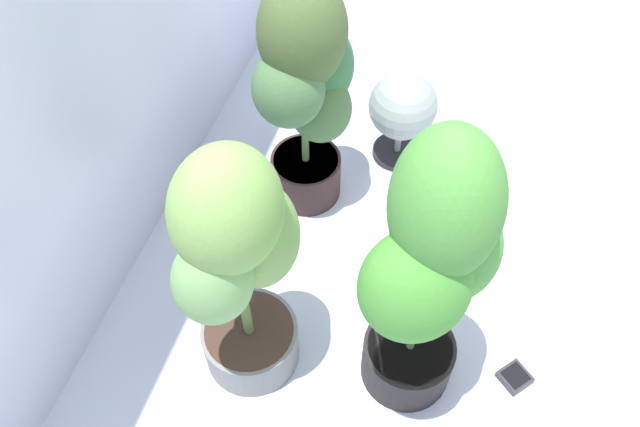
# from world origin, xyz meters

# --- Properties ---
(ground_plane) EXTENTS (8.00, 8.00, 0.00)m
(ground_plane) POSITION_xyz_m (0.00, 0.00, 0.00)
(ground_plane) COLOR silver
(ground_plane) RESTS_ON ground
(potted_plant_front_left) EXTENTS (0.47, 0.38, 0.99)m
(potted_plant_front_left) POSITION_xyz_m (-0.26, -0.08, 0.58)
(potted_plant_front_left) COLOR black
(potted_plant_front_left) RESTS_ON ground
(potted_plant_back_right) EXTENTS (0.39, 0.36, 0.87)m
(potted_plant_back_right) POSITION_xyz_m (0.32, 0.40, 0.49)
(potted_plant_back_right) COLOR #311F1D
(potted_plant_back_right) RESTS_ON ground
(potted_plant_back_left) EXTENTS (0.45, 0.33, 0.88)m
(potted_plant_back_left) POSITION_xyz_m (-0.33, 0.36, 0.50)
(potted_plant_back_left) COLOR slate
(potted_plant_back_left) RESTS_ON ground
(hygrometer_box) EXTENTS (0.11, 0.11, 0.03)m
(hygrometer_box) POSITION_xyz_m (-0.19, -0.40, 0.01)
(hygrometer_box) COLOR #2E2E36
(hygrometer_box) RESTS_ON ground
(floor_fan) EXTENTS (0.29, 0.29, 0.37)m
(floor_fan) POSITION_xyz_m (0.57, 0.14, 0.23)
(floor_fan) COLOR #252227
(floor_fan) RESTS_ON ground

